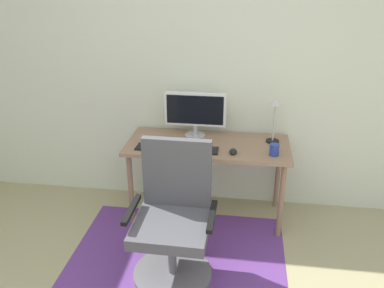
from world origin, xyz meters
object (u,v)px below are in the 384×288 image
monitor (195,111)px  desk_lamp (275,112)px  coffee_cup (274,150)px  desk (208,152)px  cell_phone (141,146)px  office_chair (173,226)px  keyboard (192,150)px  computer_mouse (233,151)px

monitor → desk_lamp: 0.67m
monitor → coffee_cup: bearing=-24.6°
desk → monitor: (-0.13, 0.15, 0.31)m
cell_phone → desk_lamp: size_ratio=0.36×
office_chair → cell_phone: bearing=122.3°
keyboard → computer_mouse: (0.34, -0.01, 0.01)m
cell_phone → desk_lamp: 1.14m
desk → cell_phone: 0.57m
desk_lamp → office_chair: 1.27m
desk → desk_lamp: (0.54, 0.11, 0.35)m
coffee_cup → desk_lamp: size_ratio=0.24×
desk → computer_mouse: 0.29m
desk → keyboard: (-0.12, -0.16, 0.09)m
monitor → office_chair: (-0.03, -0.92, -0.54)m
cell_phone → keyboard: bearing=1.1°
desk → cell_phone: cell_phone is taller
desk → keyboard: bearing=-126.8°
computer_mouse → cell_phone: bearing=178.5°
monitor → desk: bearing=-49.9°
cell_phone → computer_mouse: bearing=1.1°
desk → office_chair: office_chair is taller
desk → desk_lamp: bearing=11.7°
computer_mouse → cell_phone: (-0.76, 0.02, -0.01)m
coffee_cup → cell_phone: size_ratio=0.67×
coffee_cup → desk_lamp: 0.35m
computer_mouse → desk_lamp: 0.49m
coffee_cup → office_chair: (-0.70, -0.62, -0.36)m
cell_phone → office_chair: office_chair is taller
desk → keyboard: keyboard is taller
desk → monitor: size_ratio=2.59×
desk → desk_lamp: desk_lamp is taller
coffee_cup → monitor: bearing=155.4°
coffee_cup → keyboard: bearing=-179.7°
keyboard → monitor: bearing=92.2°
keyboard → computer_mouse: computer_mouse is taller
desk_lamp → keyboard: bearing=-157.8°
computer_mouse → coffee_cup: (0.32, 0.01, 0.03)m
desk → computer_mouse: size_ratio=13.14×
monitor → desk_lamp: size_ratio=1.35×
monitor → office_chair: bearing=-92.0°
desk_lamp → office_chair: bearing=-128.4°
keyboard → desk_lamp: 0.76m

